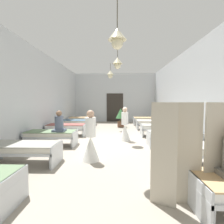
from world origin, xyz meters
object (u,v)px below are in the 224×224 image
Objects in this scene: bed_right_row_1 at (198,150)px; bed_left_row_3 at (67,127)px; bed_left_row_5 at (83,119)px; bed_right_row_5 at (147,119)px; patient_seated_primary at (59,124)px; nurse_mid_aisle at (125,128)px; bed_right_row_3 at (160,127)px; privacy_screen at (189,154)px; nurse_near_aisle at (166,161)px; bed_right_row_2 at (173,135)px; bed_left_row_1 at (24,148)px; bed_right_row_4 at (152,122)px; nurse_far_aisle at (91,142)px; potted_plant at (121,116)px; bed_left_row_2 at (51,134)px; bed_left_row_4 at (76,122)px.

bed_right_row_1 is 1.00× the size of bed_left_row_3.
bed_left_row_5 is 1.00× the size of bed_right_row_5.
nurse_mid_aisle is at bearing 22.68° from patient_seated_primary.
bed_right_row_3 is 1.00× the size of bed_right_row_5.
nurse_near_aisle is at bearing 118.59° from privacy_screen.
bed_right_row_3 is at bearing -90.00° from bed_right_row_5.
bed_right_row_1 is 1.90m from bed_right_row_2.
bed_right_row_2 is (4.70, 1.90, 0.00)m from bed_left_row_1.
nurse_near_aisle is at bearing -99.66° from bed_right_row_4.
nurse_far_aisle is 6.39m from potted_plant.
nurse_far_aisle is (1.79, 0.33, 0.09)m from bed_left_row_1.
bed_left_row_2 and bed_right_row_5 have the same top height.
bed_left_row_2 is 5.19m from privacy_screen.
potted_plant is (2.79, -0.96, 0.34)m from bed_left_row_5.
bed_left_row_4 is 4.05m from nurse_mid_aisle.
bed_left_row_4 is (0.00, 1.90, 0.00)m from bed_left_row_3.
bed_left_row_4 is 1.28× the size of nurse_far_aisle.
bed_right_row_3 is (0.00, 3.80, 0.00)m from bed_right_row_1.
bed_right_row_3 is at bearing 87.11° from privacy_screen.
bed_left_row_4 is at bearing 180.00° from bed_right_row_4.
bed_right_row_3 is at bearing -24.16° from nurse_near_aisle.
bed_right_row_1 is 1.00× the size of bed_right_row_4.
nurse_far_aisle is at bearing -62.68° from bed_left_row_3.
nurse_mid_aisle is at bearing 44.69° from bed_left_row_1.
bed_right_row_2 is at bearing -90.00° from bed_right_row_4.
bed_left_row_4 is at bearing 16.48° from nurse_near_aisle.
bed_left_row_4 and bed_left_row_5 have the same top height.
bed_right_row_3 is 2.03m from nurse_mid_aisle.
bed_right_row_5 is 1.28× the size of nurse_far_aisle.
bed_left_row_4 is 2.38× the size of patient_seated_primary.
bed_left_row_1 is 8.93m from bed_right_row_5.
potted_plant is at bearing 106.02° from bed_right_row_1.
bed_right_row_2 is 2.04m from nurse_mid_aisle.
privacy_screen reaches higher than bed_left_row_1.
bed_left_row_4 is at bearing 157.97° from bed_right_row_3.
patient_seated_primary is (-3.18, 2.93, 0.34)m from nurse_near_aisle.
nurse_near_aisle is 0.66m from privacy_screen.
bed_left_row_2 is at bearing -150.17° from nurse_far_aisle.
bed_right_row_2 is 1.00× the size of bed_right_row_3.
bed_right_row_5 is (4.70, 0.00, 0.00)m from bed_left_row_5.
bed_right_row_2 is 3.80m from bed_right_row_4.
nurse_near_aisle is 1.86× the size of patient_seated_primary.
bed_left_row_2 and bed_right_row_3 have the same top height.
bed_right_row_3 is at bearing -22.03° from bed_left_row_4.
patient_seated_primary reaches higher than bed_right_row_2.
potted_plant is 0.74× the size of privacy_screen.
bed_left_row_5 is 5.83m from patient_seated_primary.
nurse_mid_aisle is at bearing 18.42° from bed_left_row_2.
nurse_mid_aisle is at bearing -58.56° from bed_left_row_5.
patient_seated_primary is (-4.35, 1.80, 0.43)m from bed_right_row_1.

